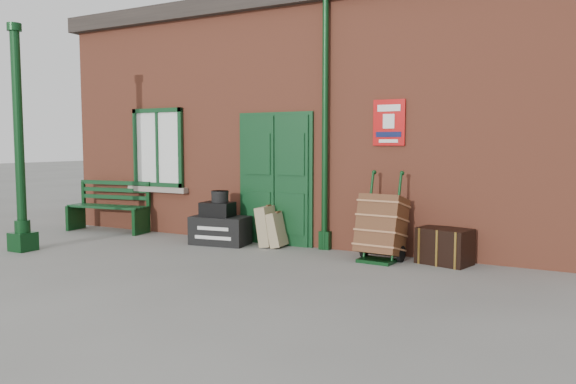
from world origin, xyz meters
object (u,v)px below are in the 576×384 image
Objects in this scene: houdini_trunk at (220,230)px; porter_trolley at (381,227)px; dark_trunk at (445,246)px; bench at (110,205)px.

porter_trolley is at bearing -7.03° from houdini_trunk.
houdini_trunk is 1.35× the size of dark_trunk.
bench is 2.37× the size of dark_trunk.
dark_trunk is (3.76, 0.25, 0.02)m from houdini_trunk.
porter_trolley is 1.81× the size of dark_trunk.
dark_trunk reaches higher than houdini_trunk.
bench reaches higher than dark_trunk.
houdini_trunk is (2.76, -0.16, -0.27)m from bench.
houdini_trunk is at bearing -10.16° from bench.
dark_trunk is (0.88, 0.20, -0.24)m from porter_trolley.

